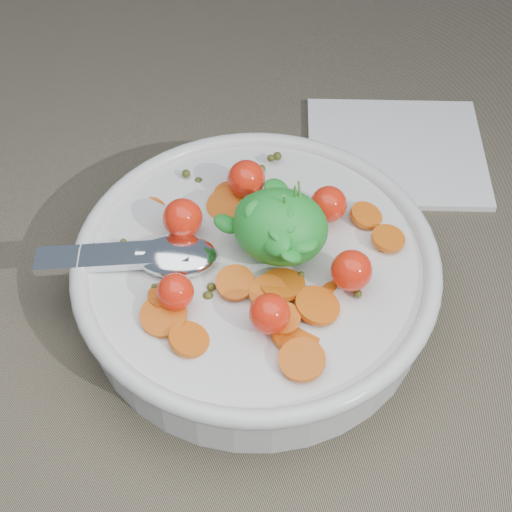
% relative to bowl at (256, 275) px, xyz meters
% --- Properties ---
extents(ground, '(6.00, 6.00, 0.00)m').
position_rel_bowl_xyz_m(ground, '(0.02, 0.02, -0.03)').
color(ground, '#776C55').
rests_on(ground, ground).
extents(bowl, '(0.29, 0.27, 0.12)m').
position_rel_bowl_xyz_m(bowl, '(0.00, 0.00, 0.00)').
color(bowl, silver).
rests_on(bowl, ground).
extents(napkin, '(0.19, 0.18, 0.01)m').
position_rel_bowl_xyz_m(napkin, '(0.07, 0.20, -0.03)').
color(napkin, white).
rests_on(napkin, ground).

